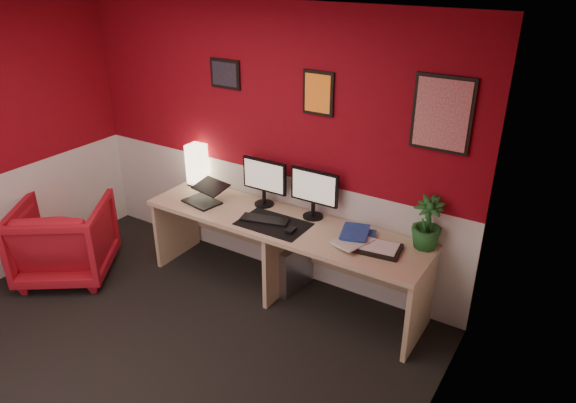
# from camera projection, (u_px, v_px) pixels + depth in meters

# --- Properties ---
(ground) EXTENTS (4.00, 3.50, 0.01)m
(ground) POSITION_uv_depth(u_px,v_px,m) (136.00, 367.00, 3.98)
(ground) COLOR black
(ground) RESTS_ON ground
(ceiling) EXTENTS (4.00, 3.50, 0.01)m
(ceiling) POSITION_uv_depth(u_px,v_px,m) (80.00, 19.00, 2.91)
(ceiling) COLOR white
(ceiling) RESTS_ON ground
(wall_back) EXTENTS (4.00, 0.01, 2.50)m
(wall_back) POSITION_uv_depth(u_px,v_px,m) (264.00, 145.00, 4.78)
(wall_back) COLOR maroon
(wall_back) RESTS_ON ground
(wall_right) EXTENTS (0.01, 3.50, 2.50)m
(wall_right) POSITION_uv_depth(u_px,v_px,m) (404.00, 324.00, 2.49)
(wall_right) COLOR maroon
(wall_right) RESTS_ON ground
(wainscot_back) EXTENTS (4.00, 0.01, 1.00)m
(wainscot_back) POSITION_uv_depth(u_px,v_px,m) (265.00, 218.00, 5.10)
(wainscot_back) COLOR silver
(wainscot_back) RESTS_ON ground
(desk) EXTENTS (2.60, 0.65, 0.73)m
(desk) POSITION_uv_depth(u_px,v_px,m) (283.00, 258.00, 4.70)
(desk) COLOR tan
(desk) RESTS_ON ground
(shoji_lamp) EXTENTS (0.16, 0.16, 0.40)m
(shoji_lamp) POSITION_uv_depth(u_px,v_px,m) (197.00, 166.00, 5.18)
(shoji_lamp) COLOR #FFE5B2
(shoji_lamp) RESTS_ON desk
(laptop) EXTENTS (0.37, 0.29, 0.22)m
(laptop) POSITION_uv_depth(u_px,v_px,m) (201.00, 192.00, 4.84)
(laptop) COLOR black
(laptop) RESTS_ON desk
(monitor_left) EXTENTS (0.45, 0.06, 0.58)m
(monitor_left) POSITION_uv_depth(u_px,v_px,m) (264.00, 176.00, 4.73)
(monitor_left) COLOR black
(monitor_left) RESTS_ON desk
(monitor_right) EXTENTS (0.45, 0.06, 0.58)m
(monitor_right) POSITION_uv_depth(u_px,v_px,m) (314.00, 187.00, 4.50)
(monitor_right) COLOR black
(monitor_right) RESTS_ON desk
(desk_mat) EXTENTS (0.60, 0.38, 0.01)m
(desk_mat) POSITION_uv_depth(u_px,v_px,m) (273.00, 224.00, 4.50)
(desk_mat) COLOR black
(desk_mat) RESTS_ON desk
(keyboard) EXTENTS (0.44, 0.24, 0.02)m
(keyboard) POSITION_uv_depth(u_px,v_px,m) (265.00, 220.00, 4.55)
(keyboard) COLOR black
(keyboard) RESTS_ON desk_mat
(mouse) EXTENTS (0.07, 0.10, 0.03)m
(mouse) POSITION_uv_depth(u_px,v_px,m) (291.00, 230.00, 4.36)
(mouse) COLOR black
(mouse) RESTS_ON desk_mat
(book_bottom) EXTENTS (0.32, 0.37, 0.03)m
(book_bottom) POSITION_uv_depth(u_px,v_px,m) (345.00, 237.00, 4.27)
(book_bottom) COLOR #22429C
(book_bottom) RESTS_ON desk
(book_middle) EXTENTS (0.29, 0.35, 0.02)m
(book_middle) POSITION_uv_depth(u_px,v_px,m) (343.00, 237.00, 4.23)
(book_middle) COLOR silver
(book_middle) RESTS_ON book_bottom
(book_top) EXTENTS (0.29, 0.34, 0.03)m
(book_top) POSITION_uv_depth(u_px,v_px,m) (342.00, 231.00, 4.26)
(book_top) COLOR #22429C
(book_top) RESTS_ON book_middle
(zen_tray) EXTENTS (0.38, 0.29, 0.03)m
(zen_tray) POSITION_uv_depth(u_px,v_px,m) (378.00, 248.00, 4.11)
(zen_tray) COLOR black
(zen_tray) RESTS_ON desk
(potted_plant) EXTENTS (0.26, 0.26, 0.43)m
(potted_plant) POSITION_uv_depth(u_px,v_px,m) (427.00, 223.00, 4.06)
(potted_plant) COLOR #19591E
(potted_plant) RESTS_ON desk
(pc_tower) EXTENTS (0.23, 0.46, 0.45)m
(pc_tower) POSITION_uv_depth(u_px,v_px,m) (292.00, 265.00, 4.86)
(pc_tower) COLOR #99999E
(pc_tower) RESTS_ON ground
(armchair) EXTENTS (1.13, 1.14, 0.75)m
(armchair) POSITION_uv_depth(u_px,v_px,m) (65.00, 239.00, 4.98)
(armchair) COLOR red
(armchair) RESTS_ON ground
(art_left) EXTENTS (0.32, 0.02, 0.26)m
(art_left) POSITION_uv_depth(u_px,v_px,m) (225.00, 74.00, 4.70)
(art_left) COLOR black
(art_left) RESTS_ON wall_back
(art_center) EXTENTS (0.28, 0.02, 0.36)m
(art_center) POSITION_uv_depth(u_px,v_px,m) (318.00, 93.00, 4.27)
(art_center) COLOR orange
(art_center) RESTS_ON wall_back
(art_right) EXTENTS (0.44, 0.02, 0.56)m
(art_right) POSITION_uv_depth(u_px,v_px,m) (442.00, 114.00, 3.79)
(art_right) COLOR red
(art_right) RESTS_ON wall_back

